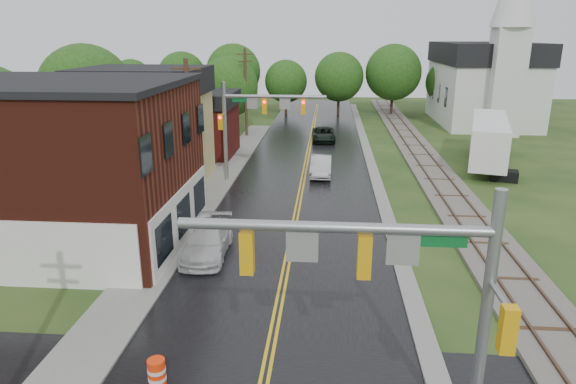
# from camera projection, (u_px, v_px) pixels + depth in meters

# --- Properties ---
(main_road) EXTENTS (10.00, 90.00, 0.02)m
(main_road) POSITION_uv_depth(u_px,v_px,m) (305.00, 172.00, 40.31)
(main_road) COLOR black
(main_road) RESTS_ON ground
(curb_right) EXTENTS (0.80, 70.00, 0.12)m
(curb_right) POSITION_uv_depth(u_px,v_px,m) (369.00, 158.00, 44.66)
(curb_right) COLOR gray
(curb_right) RESTS_ON ground
(sidewalk_left) EXTENTS (2.40, 50.00, 0.12)m
(sidewalk_left) POSITION_uv_depth(u_px,v_px,m) (213.00, 188.00, 36.03)
(sidewalk_left) COLOR gray
(sidewalk_left) RESTS_ON ground
(brick_building) EXTENTS (14.30, 10.30, 8.30)m
(brick_building) POSITION_uv_depth(u_px,v_px,m) (43.00, 164.00, 25.76)
(brick_building) COLOR #4E1B10
(brick_building) RESTS_ON ground
(yellow_house) EXTENTS (8.00, 7.00, 6.40)m
(yellow_house) POSITION_uv_depth(u_px,v_px,m) (148.00, 140.00, 36.40)
(yellow_house) COLOR tan
(yellow_house) RESTS_ON ground
(darkred_building) EXTENTS (7.00, 6.00, 4.40)m
(darkred_building) POSITION_uv_depth(u_px,v_px,m) (194.00, 131.00, 45.19)
(darkred_building) COLOR #3F0F0C
(darkred_building) RESTS_ON ground
(church) EXTENTS (10.40, 18.40, 20.00)m
(church) POSITION_uv_depth(u_px,v_px,m) (487.00, 74.00, 59.65)
(church) COLOR silver
(church) RESTS_ON ground
(railroad) EXTENTS (3.20, 80.00, 0.30)m
(railroad) POSITION_uv_depth(u_px,v_px,m) (423.00, 158.00, 44.27)
(railroad) COLOR #59544C
(railroad) RESTS_ON ground
(traffic_signal_near) EXTENTS (7.34, 0.30, 7.20)m
(traffic_signal_near) POSITION_uv_depth(u_px,v_px,m) (396.00, 279.00, 11.92)
(traffic_signal_near) COLOR gray
(traffic_signal_near) RESTS_ON ground
(traffic_signal_far) EXTENTS (7.34, 0.43, 7.20)m
(traffic_signal_far) POSITION_uv_depth(u_px,v_px,m) (254.00, 114.00, 36.25)
(traffic_signal_far) COLOR gray
(traffic_signal_far) RESTS_ON ground
(utility_pole_b) EXTENTS (1.80, 0.28, 9.00)m
(utility_pole_b) POSITION_uv_depth(u_px,v_px,m) (190.00, 129.00, 31.82)
(utility_pole_b) COLOR #382616
(utility_pole_b) RESTS_ON ground
(utility_pole_c) EXTENTS (1.80, 0.28, 9.00)m
(utility_pole_c) POSITION_uv_depth(u_px,v_px,m) (246.00, 91.00, 52.76)
(utility_pole_c) COLOR #382616
(utility_pole_c) RESTS_ON ground
(tree_left_b) EXTENTS (7.60, 7.60, 9.69)m
(tree_left_b) POSITION_uv_depth(u_px,v_px,m) (88.00, 94.00, 41.79)
(tree_left_b) COLOR black
(tree_left_b) RESTS_ON ground
(tree_left_c) EXTENTS (6.00, 6.00, 7.65)m
(tree_left_c) POSITION_uv_depth(u_px,v_px,m) (167.00, 97.00, 49.46)
(tree_left_c) COLOR black
(tree_left_c) RESTS_ON ground
(tree_left_e) EXTENTS (6.40, 6.40, 8.16)m
(tree_left_e) POSITION_uv_depth(u_px,v_px,m) (230.00, 88.00, 54.70)
(tree_left_e) COLOR black
(tree_left_e) RESTS_ON ground
(suv_dark) EXTENTS (2.46, 4.99, 1.36)m
(suv_dark) POSITION_uv_depth(u_px,v_px,m) (323.00, 135.00, 51.56)
(suv_dark) COLOR black
(suv_dark) RESTS_ON ground
(sedan_silver) EXTENTS (1.59, 4.48, 1.47)m
(sedan_silver) POSITION_uv_depth(u_px,v_px,m) (321.00, 166.00, 39.07)
(sedan_silver) COLOR #BBBBC1
(sedan_silver) RESTS_ON ground
(pickup_white) EXTENTS (2.15, 5.01, 1.44)m
(pickup_white) POSITION_uv_depth(u_px,v_px,m) (207.00, 241.00, 25.00)
(pickup_white) COLOR silver
(pickup_white) RESTS_ON ground
(semi_trailer) EXTENTS (5.72, 12.39, 3.83)m
(semi_trailer) POSITION_uv_depth(u_px,v_px,m) (489.00, 139.00, 41.47)
(semi_trailer) COLOR black
(semi_trailer) RESTS_ON ground
(construction_barrel) EXTENTS (0.57, 0.57, 0.96)m
(construction_barrel) POSITION_uv_depth(u_px,v_px,m) (157.00, 374.00, 15.66)
(construction_barrel) COLOR #F9350B
(construction_barrel) RESTS_ON ground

